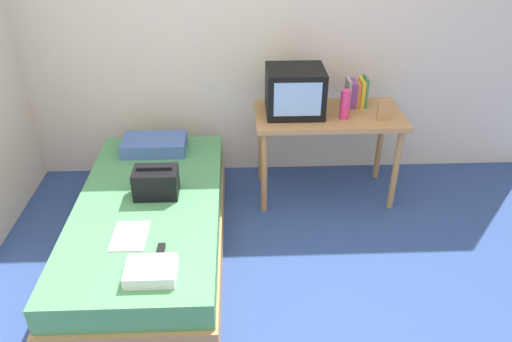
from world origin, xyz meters
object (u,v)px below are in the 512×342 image
(water_bottle, at_px, (345,105))
(picture_frame, at_px, (385,110))
(tv, at_px, (295,91))
(pillow, at_px, (155,145))
(magazine, at_px, (130,236))
(handbag, at_px, (156,182))
(book_row, at_px, (356,93))
(remote_dark, at_px, (160,253))
(folded_towel, at_px, (151,271))
(bed, at_px, (151,228))
(desk, at_px, (328,124))

(water_bottle, bearing_deg, picture_frame, -7.08)
(tv, height_order, pillow, tv)
(pillow, height_order, magazine, pillow)
(handbag, distance_m, magazine, 0.48)
(picture_frame, bearing_deg, water_bottle, 172.92)
(tv, relative_size, book_row, 1.84)
(tv, bearing_deg, remote_dark, -124.97)
(picture_frame, distance_m, magazine, 2.07)
(water_bottle, height_order, handbag, water_bottle)
(picture_frame, xyz_separation_m, handbag, (-1.68, -0.51, -0.28))
(book_row, bearing_deg, tv, -166.08)
(water_bottle, relative_size, magazine, 0.79)
(tv, relative_size, folded_towel, 1.57)
(tv, xyz_separation_m, book_row, (0.51, 0.13, -0.07))
(book_row, height_order, pillow, book_row)
(pillow, bearing_deg, magazine, -90.35)
(picture_frame, relative_size, handbag, 0.54)
(handbag, xyz_separation_m, magazine, (-0.11, -0.46, -0.10))
(handbag, bearing_deg, pillow, 98.92)
(handbag, relative_size, remote_dark, 1.92)
(bed, height_order, water_bottle, water_bottle)
(picture_frame, distance_m, folded_towel, 2.12)
(picture_frame, bearing_deg, folded_towel, -140.38)
(bed, height_order, remote_dark, remote_dark)
(handbag, relative_size, folded_towel, 1.07)
(bed, bearing_deg, folded_towel, -79.69)
(pillow, xyz_separation_m, handbag, (0.10, -0.64, 0.05))
(water_bottle, bearing_deg, desk, 132.41)
(water_bottle, relative_size, handbag, 0.76)
(handbag, height_order, remote_dark, handbag)
(water_bottle, xyz_separation_m, folded_towel, (-1.31, -1.37, -0.38))
(folded_towel, bearing_deg, picture_frame, 39.62)
(magazine, bearing_deg, folded_towel, -62.86)
(pillow, height_order, folded_towel, pillow)
(picture_frame, height_order, magazine, picture_frame)
(bed, xyz_separation_m, desk, (1.34, 0.74, 0.43))
(tv, relative_size, picture_frame, 2.73)
(bed, relative_size, book_row, 8.35)
(water_bottle, distance_m, handbag, 1.52)
(remote_dark, bearing_deg, pillow, 98.99)
(magazine, xyz_separation_m, remote_dark, (0.21, -0.17, 0.01))
(remote_dark, distance_m, folded_towel, 0.19)
(pillow, bearing_deg, remote_dark, -81.01)
(picture_frame, xyz_separation_m, magazine, (-1.79, -0.97, -0.38))
(bed, relative_size, pillow, 4.02)
(tv, distance_m, handbag, 1.27)
(book_row, distance_m, picture_frame, 0.33)
(book_row, bearing_deg, desk, -149.25)
(magazine, height_order, folded_towel, folded_towel)
(desk, relative_size, handbag, 3.87)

